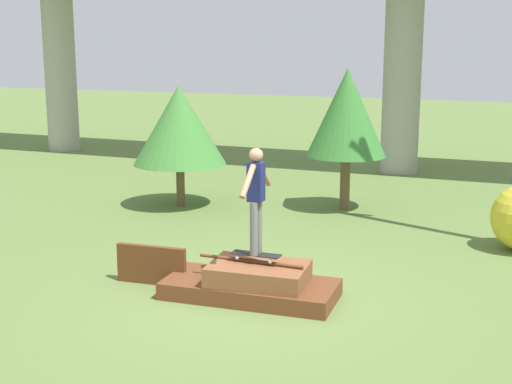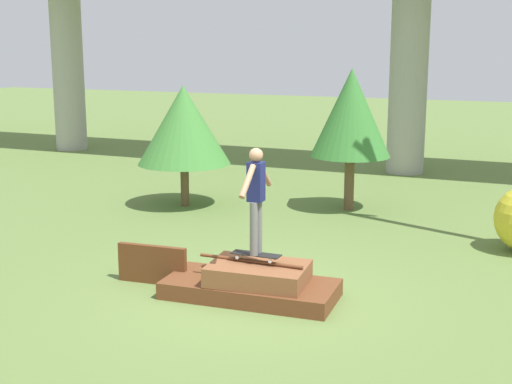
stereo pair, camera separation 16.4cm
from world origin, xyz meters
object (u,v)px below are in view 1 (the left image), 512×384
object	(u,v)px
skater	(256,194)
tree_behind_left	(347,113)
skateboard	(256,255)
tree_behind_right	(179,125)

from	to	relation	value
skater	tree_behind_left	xyz separation A→B (m)	(-0.29, 6.18, 0.62)
skateboard	skater	xyz separation A→B (m)	(-0.00, 0.00, 0.94)
skateboard	tree_behind_left	world-z (taller)	tree_behind_left
skateboard	skater	distance (m)	0.94
skateboard	skater	world-z (taller)	skater
skateboard	tree_behind_left	size ratio (longest dim) A/B	0.23
skateboard	tree_behind_right	bearing A→B (deg)	128.13
skateboard	skater	bearing A→B (deg)	180.00
skater	tree_behind_left	world-z (taller)	tree_behind_left
tree_behind_left	skateboard	bearing A→B (deg)	-87.33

